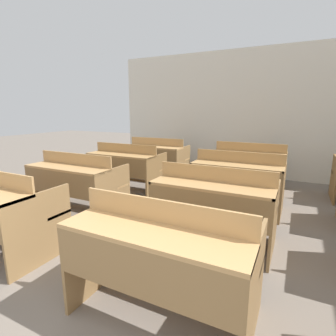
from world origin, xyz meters
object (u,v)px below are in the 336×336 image
Objects in this scene: bench_back_center at (249,164)px; bench_third_center at (237,178)px; bench_back_left at (156,156)px; bench_second_left at (76,181)px; bench_front_center at (162,255)px; bench_third_left at (126,166)px; bench_second_center at (214,202)px.

bench_third_center is at bearing -88.30° from bench_back_center.
bench_third_center and bench_back_left have the same top height.
bench_second_left and bench_third_center have the same top height.
bench_front_center and bench_back_center have the same top height.
bench_third_left is 1.00× the size of bench_back_center.
bench_third_left is (0.01, 1.21, 0.00)m from bench_second_left.
bench_third_left is at bearing -90.44° from bench_back_left.
bench_second_center is at bearing 89.42° from bench_front_center.
bench_back_center is at bearing 90.16° from bench_front_center.
bench_second_left and bench_back_center have the same top height.
bench_back_center is (2.04, 2.40, 0.00)m from bench_second_left.
bench_front_center and bench_third_center have the same top height.
bench_second_left is at bearing -130.39° from bench_back_center.
bench_front_center and bench_third_left have the same top height.
bench_second_left is at bearing -179.66° from bench_second_center.
bench_second_left is at bearing -90.58° from bench_third_left.
bench_second_left is 2.38m from bench_back_left.
bench_front_center is at bearing -89.84° from bench_back_center.
bench_third_left is 1.00× the size of bench_back_left.
bench_front_center is 1.22m from bench_second_center.
bench_back_center is at bearing 90.55° from bench_second_center.
bench_third_center is (0.01, 1.19, 0.00)m from bench_second_center.
bench_back_center is (-0.02, 2.39, 0.00)m from bench_second_center.
bench_second_center is at bearing -89.45° from bench_back_center.
bench_second_left is (-2.05, 1.21, 0.00)m from bench_front_center.
bench_second_left is 1.00× the size of bench_back_left.
bench_second_center and bench_third_left have the same top height.
bench_back_center is (2.03, 1.18, 0.00)m from bench_third_left.
bench_front_center is 1.00× the size of bench_third_center.
bench_second_left is 2.40m from bench_third_center.
bench_front_center is at bearing -49.97° from bench_third_left.
bench_back_center is (-0.04, 1.19, 0.00)m from bench_third_center.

